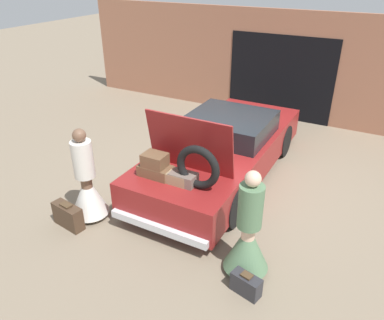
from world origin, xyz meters
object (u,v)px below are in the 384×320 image
at_px(suitcase_beside_right_person, 246,284).
at_px(person_left, 87,187).
at_px(person_right, 248,238).
at_px(car, 223,150).
at_px(suitcase_beside_left_person, 68,216).

bearing_deg(suitcase_beside_right_person, person_left, 173.54).
bearing_deg(person_right, car, 38.95).
relative_size(car, suitcase_beside_left_person, 8.16).
bearing_deg(person_left, person_right, 100.17).
bearing_deg(suitcase_beside_right_person, person_right, 111.80).
xyz_separation_m(person_left, suitcase_beside_left_person, (-0.12, -0.38, -0.37)).
distance_m(person_left, suitcase_beside_right_person, 2.97).
height_order(car, suitcase_beside_left_person, car).
distance_m(person_right, suitcase_beside_left_person, 2.94).
distance_m(suitcase_beside_left_person, suitcase_beside_right_person, 3.04).
distance_m(car, person_right, 2.65).
xyz_separation_m(car, person_right, (1.38, -2.26, -0.00)).
bearing_deg(suitcase_beside_left_person, car, 60.85).
bearing_deg(suitcase_beside_right_person, suitcase_beside_left_person, -179.01).
bearing_deg(car, person_left, -120.90).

